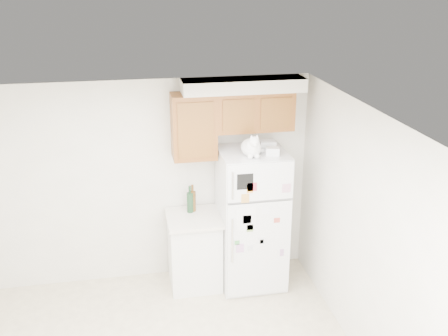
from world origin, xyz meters
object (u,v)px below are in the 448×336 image
object	(u,v)px
refrigerator	(252,219)
bottle_amber	(193,198)
cat	(252,147)
storage_box_front	(273,151)
storage_box_back	(268,145)
bottle_green	(190,199)
base_counter	(194,250)

from	to	relation	value
refrigerator	bottle_amber	xyz separation A→B (m)	(-0.68, 0.22, 0.24)
cat	storage_box_front	xyz separation A→B (m)	(0.24, -0.01, -0.06)
storage_box_back	cat	bearing A→B (deg)	-134.79
storage_box_back	bottle_green	world-z (taller)	storage_box_back
base_counter	storage_box_front	xyz separation A→B (m)	(0.88, -0.22, 1.28)
base_counter	bottle_green	xyz separation A→B (m)	(-0.02, 0.12, 0.63)
refrigerator	storage_box_back	size ratio (longest dim) A/B	9.44
refrigerator	bottle_green	bearing A→B (deg)	164.86
storage_box_back	bottle_amber	world-z (taller)	storage_box_back
storage_box_front	bottle_amber	xyz separation A→B (m)	(-0.87, 0.37, -0.66)
refrigerator	cat	xyz separation A→B (m)	(-0.05, -0.13, 0.96)
bottle_amber	bottle_green	bearing A→B (deg)	-141.19
bottle_green	storage_box_front	bearing A→B (deg)	-20.50
refrigerator	base_counter	xyz separation A→B (m)	(-0.69, 0.07, -0.39)
refrigerator	storage_box_back	bearing A→B (deg)	19.19
cat	storage_box_back	bearing A→B (deg)	40.05
storage_box_back	bottle_amber	bearing A→B (deg)	174.91
cat	bottle_green	xyz separation A→B (m)	(-0.66, 0.33, -0.72)
cat	bottle_amber	world-z (taller)	cat
bottle_amber	storage_box_back	bearing A→B (deg)	-10.25
storage_box_back	storage_box_front	size ratio (longest dim) A/B	1.20
cat	refrigerator	bearing A→B (deg)	69.41
base_counter	bottle_green	bearing A→B (deg)	101.61
base_counter	cat	world-z (taller)	cat
refrigerator	storage_box_back	world-z (taller)	storage_box_back
base_counter	bottle_green	size ratio (longest dim) A/B	2.73
bottle_green	bottle_amber	xyz separation A→B (m)	(0.04, 0.03, 0.00)
base_counter	storage_box_back	xyz separation A→B (m)	(0.88, -0.01, 1.29)
base_counter	storage_box_front	distance (m)	1.57
storage_box_back	storage_box_front	bearing A→B (deg)	-84.66
refrigerator	base_counter	world-z (taller)	refrigerator
storage_box_front	bottle_green	world-z (taller)	storage_box_front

